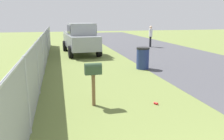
# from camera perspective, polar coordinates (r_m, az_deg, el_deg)

# --- Properties ---
(mailbox) EXTENTS (0.22, 0.47, 1.24)m
(mailbox) POSITION_cam_1_polar(r_m,az_deg,el_deg) (6.24, -4.83, -0.52)
(mailbox) COLOR brown
(mailbox) RESTS_ON ground
(pickup_truck) EXTENTS (5.02, 2.35, 2.09)m
(pickup_truck) POSITION_cam_1_polar(r_m,az_deg,el_deg) (15.54, -8.01, 8.11)
(pickup_truck) COLOR #93999E
(pickup_truck) RESTS_ON ground
(trash_bin) EXTENTS (0.63, 0.63, 1.05)m
(trash_bin) POSITION_cam_1_polar(r_m,az_deg,el_deg) (11.01, 7.84, 3.03)
(trash_bin) COLOR navy
(trash_bin) RESTS_ON ground
(pedestrian) EXTENTS (0.41, 0.41, 1.77)m
(pedestrian) POSITION_cam_1_polar(r_m,az_deg,el_deg) (19.38, 9.82, 8.86)
(pedestrian) COLOR black
(pedestrian) RESTS_ON ground
(fence_section) EXTENTS (18.82, 0.07, 1.71)m
(fence_section) POSITION_cam_1_polar(r_m,az_deg,el_deg) (11.56, -16.94, 5.06)
(fence_section) COLOR #9EA3A8
(fence_section) RESTS_ON ground
(litter_can_near_hydrant) EXTENTS (0.14, 0.12, 0.07)m
(litter_can_near_hydrant) POSITION_cam_1_polar(r_m,az_deg,el_deg) (6.69, 11.15, -8.33)
(litter_can_near_hydrant) COLOR red
(litter_can_near_hydrant) RESTS_ON ground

